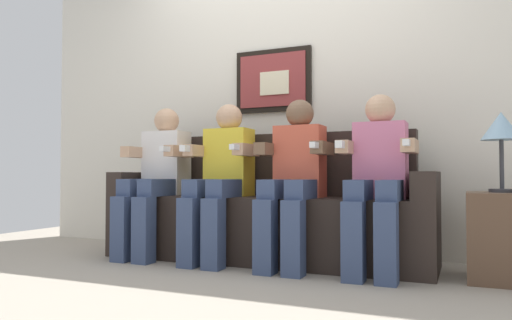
% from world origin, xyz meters
% --- Properties ---
extents(ground_plane, '(6.10, 6.10, 0.00)m').
position_xyz_m(ground_plane, '(0.00, 0.00, 0.00)').
color(ground_plane, '#9E9384').
extents(back_wall_assembly, '(4.69, 0.10, 2.60)m').
position_xyz_m(back_wall_assembly, '(-0.00, 0.76, 1.30)').
color(back_wall_assembly, silver).
rests_on(back_wall_assembly, ground_plane).
extents(couch, '(2.29, 0.58, 0.90)m').
position_xyz_m(couch, '(0.00, 0.33, 0.31)').
color(couch, '#2D231E').
rests_on(couch, ground_plane).
extents(person_leftmost, '(0.46, 0.56, 1.11)m').
position_xyz_m(person_leftmost, '(-0.80, 0.16, 0.61)').
color(person_leftmost, white).
rests_on(person_leftmost, ground_plane).
extents(person_left_center, '(0.46, 0.56, 1.11)m').
position_xyz_m(person_left_center, '(-0.27, 0.16, 0.61)').
color(person_left_center, yellow).
rests_on(person_left_center, ground_plane).
extents(person_right_center, '(0.46, 0.56, 1.11)m').
position_xyz_m(person_right_center, '(0.27, 0.16, 0.61)').
color(person_right_center, '#D8593F').
rests_on(person_right_center, ground_plane).
extents(person_rightmost, '(0.46, 0.56, 1.11)m').
position_xyz_m(person_rightmost, '(0.80, 0.16, 0.61)').
color(person_rightmost, pink).
rests_on(person_rightmost, ground_plane).
extents(side_table_right, '(0.40, 0.40, 0.50)m').
position_xyz_m(side_table_right, '(1.50, 0.22, 0.25)').
color(side_table_right, brown).
rests_on(side_table_right, ground_plane).
extents(table_lamp, '(0.22, 0.22, 0.46)m').
position_xyz_m(table_lamp, '(1.49, 0.25, 0.86)').
color(table_lamp, '#333338').
rests_on(table_lamp, side_table_right).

